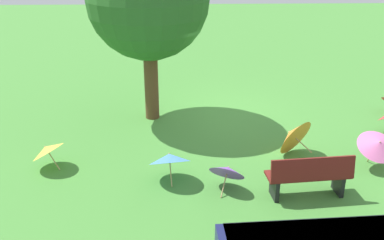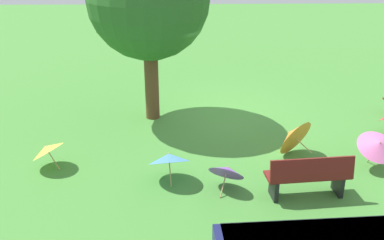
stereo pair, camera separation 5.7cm
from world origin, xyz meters
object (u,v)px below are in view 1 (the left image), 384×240
(park_bench, at_px, (309,176))
(parasol_orange_1, at_px, (292,135))
(parasol_purple_0, at_px, (227,170))
(parasol_pink_0, at_px, (378,144))
(parasol_blue_0, at_px, (169,158))
(parasol_yellow_0, at_px, (47,149))

(park_bench, relative_size, parasol_orange_1, 1.50)
(parasol_purple_0, height_order, parasol_pink_0, parasol_pink_0)
(parasol_orange_1, bearing_deg, parasol_blue_0, 21.40)
(parasol_yellow_0, xyz_separation_m, parasol_pink_0, (-7.02, 0.24, 0.13))
(parasol_yellow_0, bearing_deg, parasol_purple_0, 166.10)
(parasol_purple_0, relative_size, parasol_pink_0, 0.95)
(parasol_blue_0, xyz_separation_m, parasol_pink_0, (-4.41, -0.36, 0.07))
(parasol_purple_0, xyz_separation_m, parasol_orange_1, (-1.62, -1.42, 0.07))
(park_bench, bearing_deg, parasol_orange_1, -93.43)
(park_bench, distance_m, parasol_purple_0, 1.55)
(park_bench, relative_size, parasol_blue_0, 1.70)
(parasol_blue_0, distance_m, parasol_purple_0, 1.19)
(parasol_pink_0, bearing_deg, parasol_yellow_0, -1.92)
(park_bench, height_order, parasol_orange_1, parasol_orange_1)
(parasol_blue_0, relative_size, parasol_yellow_0, 1.01)
(parasol_purple_0, xyz_separation_m, parasol_pink_0, (-3.27, -0.69, 0.17))
(park_bench, xyz_separation_m, parasol_purple_0, (1.51, -0.36, -0.07))
(parasol_purple_0, bearing_deg, parasol_blue_0, -16.59)
(parasol_pink_0, bearing_deg, parasol_purple_0, 12.00)
(parasol_blue_0, bearing_deg, park_bench, 165.21)
(park_bench, xyz_separation_m, parasol_yellow_0, (5.27, -1.29, -0.02))
(park_bench, distance_m, parasol_yellow_0, 5.42)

